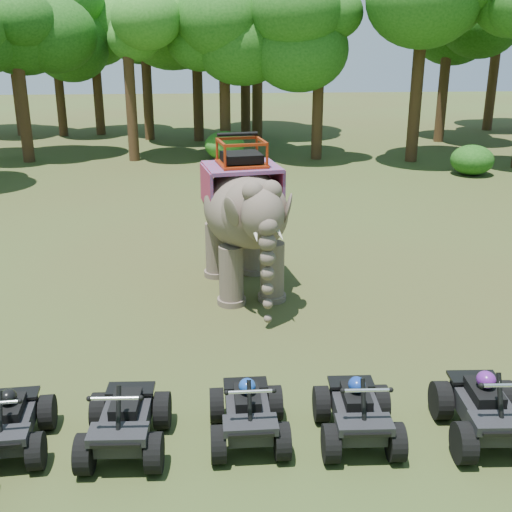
% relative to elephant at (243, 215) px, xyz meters
% --- Properties ---
extents(ground, '(110.00, 110.00, 0.00)m').
position_rel_elephant_xyz_m(ground, '(0.09, -4.27, -1.86)').
color(ground, '#47381E').
rests_on(ground, ground).
extents(elephant, '(2.65, 4.68, 3.72)m').
position_rel_elephant_xyz_m(elephant, '(0.00, 0.00, 0.00)').
color(elephant, brown).
rests_on(elephant, ground).
extents(atv_0, '(1.24, 1.64, 1.16)m').
position_rel_elephant_xyz_m(atv_0, '(-3.87, -6.23, -1.28)').
color(atv_0, black).
rests_on(atv_0, ground).
extents(atv_1, '(1.31, 1.74, 1.25)m').
position_rel_elephant_xyz_m(atv_1, '(-2.13, -6.33, -1.23)').
color(atv_1, black).
rests_on(atv_1, ground).
extents(atv_2, '(1.18, 1.61, 1.19)m').
position_rel_elephant_xyz_m(atv_2, '(-0.27, -6.23, -1.26)').
color(atv_2, black).
rests_on(atv_2, ground).
extents(atv_3, '(1.25, 1.68, 1.21)m').
position_rel_elephant_xyz_m(atv_3, '(1.42, -6.34, -1.25)').
color(atv_3, black).
rests_on(atv_3, ground).
extents(atv_4, '(1.38, 1.84, 1.31)m').
position_rel_elephant_xyz_m(atv_4, '(3.41, -6.47, -1.20)').
color(atv_4, black).
rests_on(atv_4, ground).
extents(tree_0, '(5.63, 5.63, 8.05)m').
position_rel_elephant_xyz_m(tree_0, '(0.09, 17.83, 2.17)').
color(tree_0, '#195114').
rests_on(tree_0, ground).
extents(tree_1, '(5.32, 5.32, 7.60)m').
position_rel_elephant_xyz_m(tree_1, '(4.50, 16.35, 1.94)').
color(tree_1, '#195114').
rests_on(tree_1, ground).
extents(tree_2, '(6.12, 6.12, 8.74)m').
position_rel_elephant_xyz_m(tree_2, '(8.98, 15.44, 2.51)').
color(tree_2, '#195114').
rests_on(tree_2, ground).
extents(tree_25, '(5.62, 5.62, 8.03)m').
position_rel_elephant_xyz_m(tree_25, '(-9.41, 16.65, 2.16)').
color(tree_25, '#195114').
rests_on(tree_25, ground).
extents(tree_26, '(4.80, 4.80, 6.86)m').
position_rel_elephant_xyz_m(tree_26, '(-4.38, 16.61, 1.57)').
color(tree_26, '#195114').
rests_on(tree_26, ground).
extents(tree_27, '(6.45, 6.45, 9.22)m').
position_rel_elephant_xyz_m(tree_27, '(1.52, 24.69, 2.75)').
color(tree_27, '#195114').
rests_on(tree_27, ground).
extents(tree_28, '(5.92, 5.92, 8.46)m').
position_rel_elephant_xyz_m(tree_28, '(12.27, 20.95, 2.37)').
color(tree_28, '#195114').
rests_on(tree_28, ground).
extents(tree_29, '(5.09, 5.09, 7.28)m').
position_rel_elephant_xyz_m(tree_29, '(-11.94, 25.02, 1.78)').
color(tree_29, '#195114').
rests_on(tree_29, ground).
extents(tree_30, '(5.80, 5.80, 8.29)m').
position_rel_elephant_xyz_m(tree_30, '(-4.14, 22.88, 2.29)').
color(tree_30, '#195114').
rests_on(tree_30, ground).
extents(tree_34, '(7.05, 7.05, 10.08)m').
position_rel_elephant_xyz_m(tree_34, '(2.09, 22.92, 3.18)').
color(tree_34, '#195114').
rests_on(tree_34, ground).
extents(tree_37, '(6.22, 6.22, 8.88)m').
position_rel_elephant_xyz_m(tree_37, '(-1.30, 22.24, 2.58)').
color(tree_37, '#195114').
rests_on(tree_37, ground).
extents(tree_38, '(5.11, 5.11, 7.30)m').
position_rel_elephant_xyz_m(tree_38, '(-9.40, 24.63, 1.79)').
color(tree_38, '#195114').
rests_on(tree_38, ground).
extents(tree_39, '(6.82, 6.82, 9.74)m').
position_rel_elephant_xyz_m(tree_39, '(16.85, 25.04, 3.01)').
color(tree_39, '#195114').
rests_on(tree_39, ground).
extents(tree_40, '(5.75, 5.75, 8.21)m').
position_rel_elephant_xyz_m(tree_40, '(-7.25, 24.98, 2.25)').
color(tree_40, '#195114').
rests_on(tree_40, ground).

